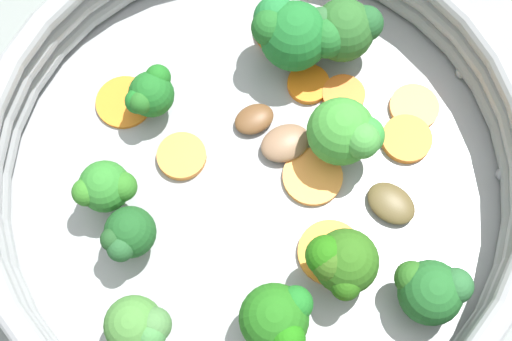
# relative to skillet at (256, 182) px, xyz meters

# --- Properties ---
(ground_plane) EXTENTS (4.00, 4.00, 0.00)m
(ground_plane) POSITION_rel_skillet_xyz_m (0.00, 0.00, -0.01)
(ground_plane) COLOR slate
(skillet) EXTENTS (0.34, 0.34, 0.02)m
(skillet) POSITION_rel_skillet_xyz_m (0.00, 0.00, 0.00)
(skillet) COLOR #939699
(skillet) RESTS_ON ground_plane
(skillet_rim_wall) EXTENTS (0.36, 0.36, 0.05)m
(skillet_rim_wall) POSITION_rel_skillet_xyz_m (0.00, 0.00, 0.03)
(skillet_rim_wall) COLOR #919497
(skillet_rim_wall) RESTS_ON skillet
(skillet_rivet_left) EXTENTS (0.01, 0.01, 0.01)m
(skillet_rivet_left) POSITION_rel_skillet_xyz_m (-0.14, 0.09, 0.01)
(skillet_rivet_left) COLOR #90919B
(skillet_rivet_left) RESTS_ON skillet
(skillet_rivet_right) EXTENTS (0.01, 0.01, 0.01)m
(skillet_rivet_right) POSITION_rel_skillet_xyz_m (-0.16, 0.02, 0.01)
(skillet_rivet_right) COLOR #97999A
(skillet_rivet_right) RESTS_ON skillet
(carrot_slice_1) EXTENTS (0.05, 0.05, 0.01)m
(carrot_slice_1) POSITION_rel_skillet_xyz_m (0.03, -0.04, 0.01)
(carrot_slice_1) COLOR orange
(carrot_slice_1) RESTS_ON skillet
(carrot_slice_2) EXTENTS (0.04, 0.04, 0.01)m
(carrot_slice_2) POSITION_rel_skillet_xyz_m (-0.10, 0.03, 0.01)
(carrot_slice_2) COLOR orange
(carrot_slice_2) RESTS_ON skillet
(carrot_slice_3) EXTENTS (0.05, 0.05, 0.00)m
(carrot_slice_3) POSITION_rel_skillet_xyz_m (-0.03, 0.02, 0.01)
(carrot_slice_3) COLOR #F3923D
(carrot_slice_3) RESTS_ON skillet
(carrot_slice_4) EXTENTS (0.05, 0.05, 0.01)m
(carrot_slice_4) POSITION_rel_skillet_xyz_m (-0.08, -0.08, 0.01)
(carrot_slice_4) COLOR orange
(carrot_slice_4) RESTS_ON skillet
(carrot_slice_5) EXTENTS (0.05, 0.05, 0.00)m
(carrot_slice_5) POSITION_rel_skillet_xyz_m (0.04, -0.10, 0.01)
(carrot_slice_5) COLOR orange
(carrot_slice_5) RESTS_ON skillet
(carrot_slice_6) EXTENTS (0.05, 0.05, 0.00)m
(carrot_slice_6) POSITION_rel_skillet_xyz_m (-0.12, 0.02, 0.01)
(carrot_slice_6) COLOR #F18E42
(carrot_slice_6) RESTS_ON skillet
(carrot_slice_7) EXTENTS (0.04, 0.04, 0.01)m
(carrot_slice_7) POSITION_rel_skillet_xyz_m (-0.07, -0.04, 0.01)
(carrot_slice_7) COLOR orange
(carrot_slice_7) RESTS_ON skillet
(carrot_slice_8) EXTENTS (0.04, 0.04, 0.01)m
(carrot_slice_8) POSITION_rel_skillet_xyz_m (-0.08, -0.02, 0.01)
(carrot_slice_8) COLOR orange
(carrot_slice_8) RESTS_ON skillet
(carrot_slice_9) EXTENTS (0.06, 0.06, 0.00)m
(carrot_slice_9) POSITION_rel_skillet_xyz_m (-0.01, 0.07, 0.01)
(carrot_slice_9) COLOR orange
(carrot_slice_9) RESTS_ON skillet
(broccoli_floret_0) EXTENTS (0.04, 0.03, 0.04)m
(broccoli_floret_0) POSITION_rel_skillet_xyz_m (0.03, -0.08, 0.03)
(broccoli_floret_0) COLOR #6E9A5C
(broccoli_floret_0) RESTS_ON skillet
(broccoli_floret_1) EXTENTS (0.05, 0.04, 0.05)m
(broccoli_floret_1) POSITION_rel_skillet_xyz_m (-0.10, -0.05, 0.04)
(broccoli_floret_1) COLOR olive
(broccoli_floret_1) RESTS_ON skillet
(broccoli_floret_2) EXTENTS (0.04, 0.04, 0.04)m
(broccoli_floret_2) POSITION_rel_skillet_xyz_m (-0.04, 0.13, 0.03)
(broccoli_floret_2) COLOR #7DB063
(broccoli_floret_2) RESTS_ON skillet
(broccoli_floret_3) EXTENTS (0.04, 0.03, 0.04)m
(broccoli_floret_3) POSITION_rel_skillet_xyz_m (0.09, -0.04, 0.04)
(broccoli_floret_3) COLOR #86B05C
(broccoli_floret_3) RESTS_ON skillet
(broccoli_floret_4) EXTENTS (0.05, 0.05, 0.05)m
(broccoli_floret_4) POSITION_rel_skillet_xyz_m (0.04, 0.09, 0.04)
(broccoli_floret_4) COLOR #7BB067
(broccoli_floret_4) RESTS_ON skillet
(broccoli_floret_5) EXTENTS (0.04, 0.04, 0.04)m
(broccoli_floret_5) POSITION_rel_skillet_xyz_m (0.11, 0.05, 0.04)
(broccoli_floret_5) COLOR #86A864
(broccoli_floret_5) RESTS_ON skillet
(broccoli_floret_6) EXTENTS (0.04, 0.03, 0.04)m
(broccoli_floret_6) POSITION_rel_skillet_xyz_m (0.09, -0.01, 0.03)
(broccoli_floret_6) COLOR #78A14E
(broccoli_floret_6) RESTS_ON skillet
(broccoli_floret_7) EXTENTS (0.05, 0.04, 0.05)m
(broccoli_floret_7) POSITION_rel_skillet_xyz_m (-0.01, 0.08, 0.04)
(broccoli_floret_7) COLOR #86B45D
(broccoli_floret_7) RESTS_ON skillet
(broccoli_floret_8) EXTENTS (0.04, 0.05, 0.05)m
(broccoli_floret_8) POSITION_rel_skillet_xyz_m (-0.06, 0.02, 0.04)
(broccoli_floret_8) COLOR #76A451
(broccoli_floret_8) RESTS_ON skillet
(broccoli_floret_9) EXTENTS (0.05, 0.05, 0.06)m
(broccoli_floret_9) POSITION_rel_skillet_xyz_m (-0.07, -0.06, 0.04)
(broccoli_floret_9) COLOR #6E8A51
(broccoli_floret_9) RESTS_ON skillet
(mushroom_piece_0) EXTENTS (0.03, 0.02, 0.01)m
(mushroom_piece_0) POSITION_rel_skillet_xyz_m (-0.02, -0.03, 0.01)
(mushroom_piece_0) COLOR brown
(mushroom_piece_0) RESTS_ON skillet
(mushroom_piece_1) EXTENTS (0.04, 0.03, 0.01)m
(mushroom_piece_1) POSITION_rel_skillet_xyz_m (-0.03, -0.01, 0.01)
(mushroom_piece_1) COLOR #846348
(mushroom_piece_1) RESTS_ON skillet
(mushroom_piece_2) EXTENTS (0.03, 0.04, 0.01)m
(mushroom_piece_2) POSITION_rel_skillet_xyz_m (-0.06, 0.07, 0.01)
(mushroom_piece_2) COLOR brown
(mushroom_piece_2) RESTS_ON skillet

